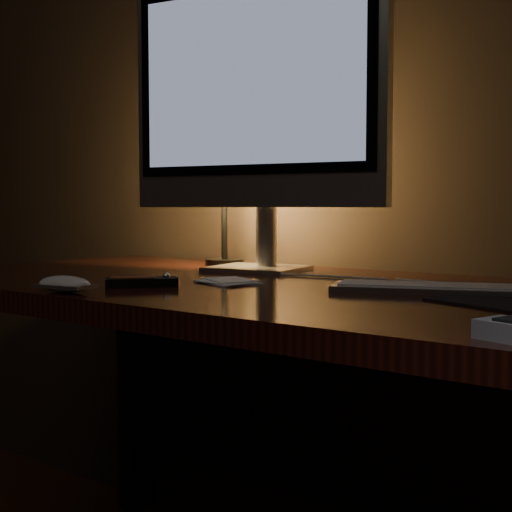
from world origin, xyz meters
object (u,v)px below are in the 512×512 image
Objects in this scene: desk at (297,345)px; keyboard at (445,288)px; mouse at (65,286)px; desk_lamp at (224,177)px; monitor at (256,100)px; media_remote at (142,281)px.

keyboard is (0.31, -0.02, 0.14)m from desk.
keyboard is 3.65× the size of mouse.
desk_lamp is (-0.34, 0.18, 0.35)m from desk.
desk is 0.34m from keyboard.
monitor is 0.65m from keyboard.
media_remote reaches higher than desk.
monitor reaches higher than keyboard.
keyboard is (0.51, -0.14, -0.38)m from monitor.
desk_lamp reaches higher than keyboard.
desk is 0.47m from mouse.
mouse is at bearing -164.64° from keyboard.
monitor reaches higher than media_remote.
monitor is at bearing -19.27° from desk_lamp.
desk is at bearing 9.36° from media_remote.
mouse is 0.63m from desk_lamp.
desk_lamp is at bearing 148.42° from monitor.
media_remote is at bearing 65.06° from mouse.
desk is 0.56m from monitor.
media_remote is (-0.17, -0.26, 0.14)m from desk.
media_remote is at bearing -95.72° from monitor.
monitor is 1.71× the size of keyboard.
desk is at bearing 53.26° from mouse.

